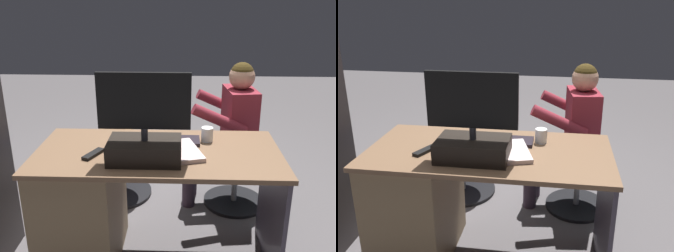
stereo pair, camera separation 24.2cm
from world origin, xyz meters
TOP-DOWN VIEW (x-y plane):
  - ground_plane at (0.00, 0.00)m, footprint 10.00×10.00m
  - desk at (0.36, 0.34)m, footprint 1.37×0.67m
  - monitor at (0.06, 0.46)m, footprint 0.48×0.24m
  - keyboard at (-0.03, 0.21)m, footprint 0.42×0.14m
  - computer_mouse at (0.27, 0.19)m, footprint 0.06×0.10m
  - cup at (-0.28, 0.19)m, footprint 0.07×0.07m
  - tv_remote at (0.34, 0.42)m, footprint 0.10×0.15m
  - notebook_binder at (-0.11, 0.37)m, footprint 0.30×0.35m
  - office_chair_teddy at (0.37, -0.42)m, footprint 0.53×0.53m
  - teddy_bear at (0.37, -0.44)m, footprint 0.26×0.26m
  - visitor_chair at (-0.55, -0.32)m, footprint 0.47×0.47m
  - person at (-0.47, -0.33)m, footprint 0.52×0.51m

SIDE VIEW (x-z plane):
  - ground_plane at x=0.00m, z-range 0.00..0.00m
  - office_chair_teddy at x=0.37m, z-range 0.02..0.44m
  - visitor_chair at x=-0.55m, z-range 0.04..0.47m
  - desk at x=0.36m, z-range 0.03..0.75m
  - teddy_bear at x=0.37m, z-range 0.41..0.79m
  - person at x=-0.47m, z-range 0.09..1.20m
  - tv_remote at x=0.34m, z-range 0.72..0.74m
  - keyboard at x=-0.03m, z-range 0.72..0.74m
  - notebook_binder at x=-0.11m, z-range 0.72..0.75m
  - computer_mouse at x=0.27m, z-range 0.72..0.76m
  - cup at x=-0.28m, z-range 0.72..0.81m
  - monitor at x=0.06m, z-range 0.62..1.08m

